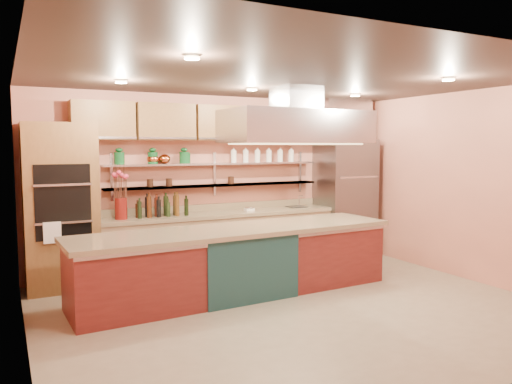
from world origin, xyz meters
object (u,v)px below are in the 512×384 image
green_canister (186,158)px  kitchen_scale (249,208)px  flower_vase (121,209)px  island (238,261)px  copper_kettle (164,159)px  refrigerator (345,198)px

green_canister → kitchen_scale: bearing=-12.4°
flower_vase → kitchen_scale: (2.07, 0.00, -0.12)m
island → copper_kettle: copper_kettle is taller
flower_vase → green_canister: (1.07, 0.22, 0.71)m
island → green_canister: size_ratio=26.72×
refrigerator → copper_kettle: bearing=176.0°
kitchen_scale → green_canister: green_canister is taller
kitchen_scale → refrigerator: bearing=13.2°
kitchen_scale → island: bearing=-108.8°
island → kitchen_scale: bearing=55.2°
island → copper_kettle: bearing=106.3°
kitchen_scale → copper_kettle: bearing=-175.8°
flower_vase → kitchen_scale: flower_vase is taller
refrigerator → green_canister: (-2.92, 0.23, 0.75)m
kitchen_scale → copper_kettle: 1.59m
refrigerator → kitchen_scale: size_ratio=14.83×
island → kitchen_scale: kitchen_scale is taller
kitchen_scale → green_canister: bearing=-178.9°
copper_kettle → island: bearing=-71.1°
flower_vase → copper_kettle: (0.72, 0.22, 0.70)m
island → flower_vase: size_ratio=13.88×
refrigerator → island: 3.10m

